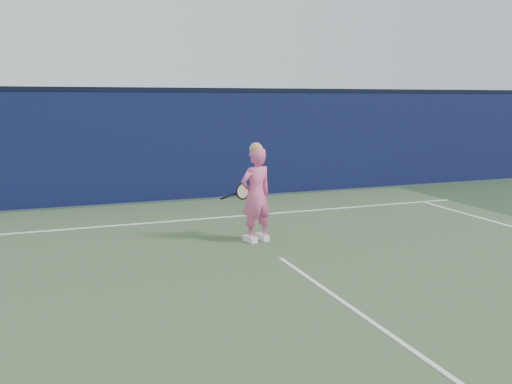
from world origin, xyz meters
name	(u,v)px	position (x,y,z in m)	size (l,w,h in m)	color
ground	(310,280)	(0.00, 0.00, 0.00)	(80.00, 80.00, 0.00)	#2B4329
court_surface	(401,343)	(0.00, -2.00, 0.00)	(11.00, 16.00, 0.01)	#475E3B
backstop_wall	(191,145)	(0.00, 6.50, 1.25)	(24.00, 0.40, 2.50)	#0C1638
wall_cap	(190,90)	(0.00, 6.50, 2.55)	(24.00, 0.42, 0.10)	black
player	(256,194)	(0.01, 2.08, 0.79)	(0.65, 0.51, 1.64)	#F05D99
racket	(241,192)	(-0.11, 2.47, 0.78)	(0.54, 0.13, 0.29)	black
court_lines	(322,287)	(0.00, -0.33, 0.01)	(11.00, 12.04, 0.01)	white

